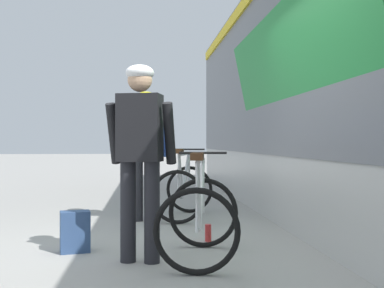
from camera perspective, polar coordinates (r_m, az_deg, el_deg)
The scene contains 7 objects.
ground_plane at distance 4.65m, azimuth -4.30°, elevation -13.11°, with size 80.00×80.00×0.00m, color #A09E99.
cyclist_near_in_blue at distance 6.48m, azimuth -5.55°, elevation 0.05°, with size 0.64×0.36×1.76m.
cyclist_far_in_dark at distance 4.26m, azimuth -6.25°, elevation -0.03°, with size 0.66×0.41×1.76m.
bicycle_near_silver at distance 6.74m, azimuth -1.00°, elevation -5.49°, with size 0.95×1.21×0.99m.
bicycle_far_white at distance 4.36m, azimuth 0.99°, elevation -8.62°, with size 0.88×1.18×0.99m.
backpack_on_platform at distance 4.84m, azimuth -13.85°, elevation -10.17°, with size 0.28×0.18×0.40m, color navy.
water_bottle_near_the_bikes at distance 5.22m, azimuth 1.95°, elevation -10.61°, with size 0.07×0.07×0.18m, color red.
Camera 1 is at (-0.11, -4.53, 1.07)m, focal length 44.47 mm.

